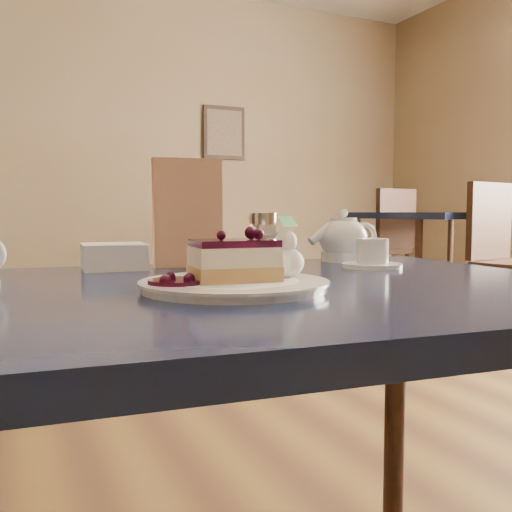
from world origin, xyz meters
name	(u,v)px	position (x,y,z in m)	size (l,w,h in m)	color
main_table	(224,337)	(-0.08, 0.07, 0.61)	(1.14, 0.80, 0.68)	#121D38
dessert_plate	(234,286)	(-0.08, 0.02, 0.69)	(0.24, 0.24, 0.01)	white
cheesecake_slice	(234,261)	(-0.08, 0.02, 0.72)	(0.11, 0.08, 0.05)	tan
whipped_cream	(286,262)	(-0.01, 0.02, 0.72)	(0.05, 0.05, 0.04)	white
berry_sauce	(177,282)	(-0.16, 0.02, 0.70)	(0.07, 0.07, 0.01)	black
tea_set	(349,243)	(0.28, 0.30, 0.72)	(0.15, 0.24, 0.10)	white
menu_card	(188,213)	(-0.04, 0.35, 0.78)	(0.13, 0.03, 0.20)	beige
sugar_shaker	(263,238)	(0.11, 0.35, 0.73)	(0.05, 0.05, 0.10)	white
napkin_stack	(114,256)	(-0.18, 0.36, 0.71)	(0.11, 0.11, 0.05)	white
bg_table_far_right	(435,312)	(2.42, 2.44, 0.07)	(1.20, 1.89, 1.25)	#121D38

